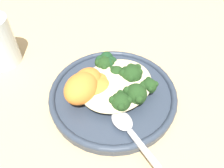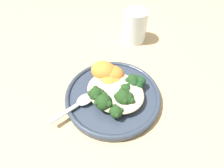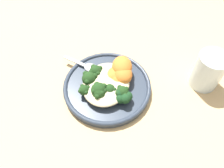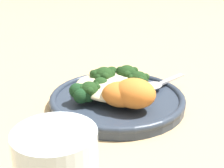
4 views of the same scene
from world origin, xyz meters
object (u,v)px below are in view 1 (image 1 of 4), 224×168
sweet_potato_chunk_1 (81,88)px  spoon (126,125)px  quinoa_mound (116,84)px  broccoli_stalk_5 (112,78)px  plate (111,95)px  broccoli_stalk_1 (132,94)px  broccoli_stalk_6 (104,70)px  sweet_potato_chunk_2 (96,88)px  sweet_potato_chunk_3 (98,85)px  broccoli_stalk_2 (135,87)px  kale_tuft (106,62)px  broccoli_stalk_3 (127,78)px  broccoli_stalk_4 (128,76)px  broccoli_stalk_0 (118,100)px  sweet_potato_chunk_0 (87,81)px

sweet_potato_chunk_1 → spoon: sweet_potato_chunk_1 is taller
quinoa_mound → broccoli_stalk_5: broccoli_stalk_5 is taller
plate → broccoli_stalk_1: size_ratio=2.80×
broccoli_stalk_6 → sweet_potato_chunk_2: size_ratio=1.45×
sweet_potato_chunk_3 → broccoli_stalk_5: bearing=170.9°
broccoli_stalk_2 → quinoa_mound: bearing=164.4°
broccoli_stalk_1 → kale_tuft: (-0.03, -0.09, -0.00)m
plate → broccoli_stalk_3: bearing=166.7°
broccoli_stalk_4 → broccoli_stalk_1: bearing=-112.9°
quinoa_mound → broccoli_stalk_4: 0.03m
broccoli_stalk_1 → broccoli_stalk_6: bearing=146.4°
sweet_potato_chunk_1 → sweet_potato_chunk_3: 0.03m
plate → broccoli_stalk_0: size_ratio=2.83×
broccoli_stalk_5 → quinoa_mound: bearing=-114.3°
broccoli_stalk_4 → sweet_potato_chunk_1: sweet_potato_chunk_1 is taller
broccoli_stalk_0 → kale_tuft: broccoli_stalk_0 is taller
broccoli_stalk_3 → sweet_potato_chunk_1: bearing=177.0°
broccoli_stalk_1 → sweet_potato_chunk_1: size_ratio=1.25×
broccoli_stalk_6 → spoon: bearing=-158.3°
broccoli_stalk_4 → broccoli_stalk_3: bearing=-137.0°
broccoli_stalk_1 → broccoli_stalk_2: size_ratio=0.87×
quinoa_mound → broccoli_stalk_6: bearing=-103.0°
sweet_potato_chunk_2 → broccoli_stalk_3: bearing=156.1°
broccoli_stalk_6 → sweet_potato_chunk_3: size_ratio=1.46×
sweet_potato_chunk_0 → broccoli_stalk_2: bearing=129.9°
broccoli_stalk_1 → sweet_potato_chunk_3: bearing=177.3°
plate → sweet_potato_chunk_3: sweet_potato_chunk_3 is taller
broccoli_stalk_4 → broccoli_stalk_5: bearing=156.3°
broccoli_stalk_5 → broccoli_stalk_1: bearing=-102.4°
broccoli_stalk_2 → plate: bearing=178.1°
kale_tuft → sweet_potato_chunk_0: bearing=15.6°
broccoli_stalk_3 → plate: bearing=-171.6°
broccoli_stalk_2 → kale_tuft: bearing=127.6°
broccoli_stalk_1 → sweet_potato_chunk_0: sweet_potato_chunk_0 is taller
sweet_potato_chunk_0 → kale_tuft: bearing=-164.4°
plate → kale_tuft: kale_tuft is taller
quinoa_mound → sweet_potato_chunk_2: (0.03, -0.02, 0.00)m
plate → broccoli_stalk_2: size_ratio=2.42×
sweet_potato_chunk_2 → broccoli_stalk_4: bearing=160.6°
sweet_potato_chunk_1 → spoon: (-0.01, 0.10, -0.02)m
broccoli_stalk_6 → sweet_potato_chunk_3: (0.04, 0.02, -0.00)m
broccoli_stalk_1 → kale_tuft: 0.10m
broccoli_stalk_0 → broccoli_stalk_3: 0.05m
broccoli_stalk_5 → broccoli_stalk_6: 0.03m
plate → sweet_potato_chunk_0: sweet_potato_chunk_0 is taller
quinoa_mound → broccoli_stalk_4: broccoli_stalk_4 is taller
sweet_potato_chunk_2 → sweet_potato_chunk_3: (-0.01, -0.00, -0.00)m
broccoli_stalk_0 → kale_tuft: 0.10m
sweet_potato_chunk_1 → spoon: 0.10m
broccoli_stalk_1 → broccoli_stalk_2: bearing=87.8°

